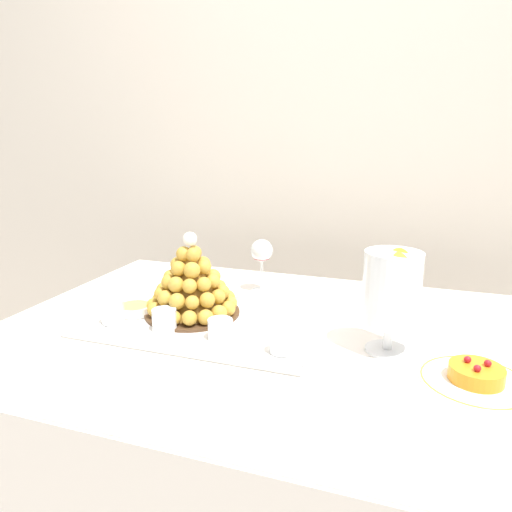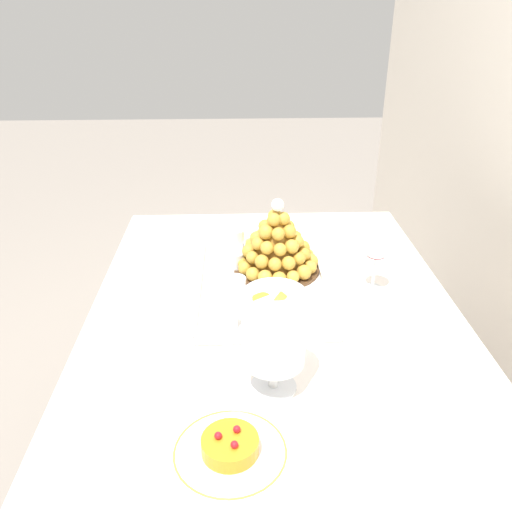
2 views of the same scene
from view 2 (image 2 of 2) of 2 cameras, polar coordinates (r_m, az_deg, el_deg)
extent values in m
cylinder|color=brown|center=(2.10, -10.09, -6.43)|extent=(0.04, 0.04, 0.73)
cylinder|color=brown|center=(2.14, 11.41, -5.96)|extent=(0.04, 0.04, 0.73)
cube|color=brown|center=(1.33, 2.32, -8.30)|extent=(1.45, 0.91, 0.02)
cube|color=white|center=(1.32, 2.33, -7.89)|extent=(1.51, 0.97, 0.00)
cube|color=white|center=(1.44, -17.79, -11.83)|extent=(1.51, 0.01, 0.23)
cube|color=white|center=(1.50, 21.32, -10.68)|extent=(1.51, 0.01, 0.23)
cube|color=white|center=(2.03, 0.67, 1.46)|extent=(0.01, 0.97, 0.23)
cube|color=white|center=(1.51, 0.60, -2.79)|extent=(0.60, 0.35, 0.01)
cube|color=white|center=(1.51, -6.10, -2.51)|extent=(0.60, 0.01, 0.02)
cube|color=white|center=(1.52, 7.24, -2.25)|extent=(0.60, 0.01, 0.02)
cube|color=white|center=(1.77, 0.14, 2.30)|extent=(0.01, 0.35, 0.02)
cube|color=white|center=(1.25, 1.27, -9.03)|extent=(0.01, 0.35, 0.02)
cylinder|color=white|center=(1.51, 0.61, -2.66)|extent=(0.32, 0.32, 0.00)
cylinder|color=#4C331E|center=(1.56, 2.23, -1.40)|extent=(0.25, 0.25, 0.01)
cone|color=#AB7A2C|center=(1.52, 2.29, 1.64)|extent=(0.17, 0.17, 0.17)
sphere|color=gold|center=(1.46, 2.54, -2.49)|extent=(0.04, 0.04, 0.04)
sphere|color=gold|center=(1.47, 4.04, -2.28)|extent=(0.04, 0.04, 0.04)
sphere|color=gold|center=(1.49, 5.23, -1.77)|extent=(0.04, 0.04, 0.04)
sphere|color=gold|center=(1.52, 5.90, -1.23)|extent=(0.04, 0.04, 0.04)
sphere|color=gold|center=(1.56, 6.00, -0.56)|extent=(0.04, 0.04, 0.04)
sphere|color=gold|center=(1.59, 5.54, 0.16)|extent=(0.04, 0.04, 0.04)
sphere|color=gold|center=(1.62, 4.61, 0.64)|extent=(0.04, 0.04, 0.04)
sphere|color=gold|center=(1.64, 3.37, 0.91)|extent=(0.04, 0.04, 0.04)
sphere|color=gold|center=(1.64, 1.98, 1.09)|extent=(0.04, 0.04, 0.04)
sphere|color=gold|center=(1.63, 0.62, 0.88)|extent=(0.04, 0.04, 0.04)
sphere|color=gold|center=(1.61, -0.52, 0.58)|extent=(0.04, 0.04, 0.04)
sphere|color=gold|center=(1.58, -1.29, 0.03)|extent=(0.04, 0.04, 0.04)
sphere|color=gold|center=(1.54, -1.55, -0.69)|extent=(0.04, 0.04, 0.04)
sphere|color=gold|center=(1.51, -1.23, -1.31)|extent=(0.04, 0.04, 0.04)
sphere|color=gold|center=(1.48, -0.35, -1.98)|extent=(0.04, 0.04, 0.04)
sphere|color=gold|center=(1.46, 0.98, -2.31)|extent=(0.04, 0.04, 0.04)
sphere|color=gold|center=(1.47, 3.57, -0.77)|extent=(0.04, 0.04, 0.04)
sphere|color=gold|center=(1.49, 4.73, -0.27)|extent=(0.04, 0.04, 0.04)
sphere|color=gold|center=(1.52, 5.27, 0.20)|extent=(0.04, 0.04, 0.04)
sphere|color=gold|center=(1.56, 5.12, 0.95)|extent=(0.04, 0.04, 0.04)
sphere|color=gold|center=(1.58, 4.34, 1.44)|extent=(0.04, 0.04, 0.04)
sphere|color=gold|center=(1.60, 3.13, 1.81)|extent=(0.04, 0.04, 0.04)
sphere|color=gold|center=(1.60, 1.74, 1.81)|extent=(0.04, 0.04, 0.04)
sphere|color=gold|center=(1.59, 0.46, 1.62)|extent=(0.04, 0.04, 0.04)
sphere|color=gold|center=(1.56, -0.45, 1.15)|extent=(0.04, 0.04, 0.04)
sphere|color=gold|center=(1.53, -0.77, 0.54)|extent=(0.04, 0.04, 0.04)
sphere|color=gold|center=(1.50, -0.39, -0.15)|extent=(0.04, 0.04, 0.04)
sphere|color=gold|center=(1.47, 0.64, -0.62)|extent=(0.04, 0.04, 0.04)
sphere|color=gold|center=(1.46, 2.08, -0.90)|extent=(0.04, 0.04, 0.04)
sphere|color=gold|center=(1.48, 3.91, 1.04)|extent=(0.04, 0.04, 0.04)
sphere|color=gold|center=(1.51, 4.53, 1.59)|extent=(0.04, 0.04, 0.04)
sphere|color=gold|center=(1.54, 4.28, 2.10)|extent=(0.04, 0.04, 0.04)
sphere|color=gold|center=(1.56, 3.31, 2.59)|extent=(0.04, 0.04, 0.04)
sphere|color=gold|center=(1.57, 1.97, 2.70)|extent=(0.04, 0.04, 0.04)
sphere|color=gold|center=(1.56, 0.75, 2.38)|extent=(0.04, 0.04, 0.04)
sphere|color=gold|center=(1.53, 0.08, 1.97)|extent=(0.04, 0.04, 0.04)
sphere|color=gold|center=(1.49, 0.24, 1.36)|extent=(0.04, 0.04, 0.04)
sphere|color=gold|center=(1.47, 1.21, 0.90)|extent=(0.04, 0.04, 0.04)
sphere|color=gold|center=(1.46, 2.63, 0.71)|extent=(0.04, 0.04, 0.04)
sphere|color=gold|center=(1.49, 3.65, 2.67)|extent=(0.04, 0.04, 0.04)
sphere|color=gold|center=(1.52, 3.51, 3.21)|extent=(0.04, 0.04, 0.04)
sphere|color=gold|center=(1.54, 2.20, 3.58)|extent=(0.04, 0.04, 0.04)
sphere|color=gold|center=(1.52, 1.00, 3.26)|extent=(0.04, 0.04, 0.04)
sphere|color=gold|center=(1.48, 1.09, 2.64)|extent=(0.04, 0.04, 0.04)
sphere|color=gold|center=(1.47, 2.43, 2.41)|extent=(0.04, 0.04, 0.04)
sphere|color=gold|center=(1.49, 2.99, 4.09)|extent=(0.04, 0.04, 0.04)
sphere|color=gold|center=(1.50, 2.07, 4.35)|extent=(0.04, 0.04, 0.04)
sphere|color=gold|center=(1.48, 1.95, 3.99)|extent=(0.04, 0.04, 0.04)
sphere|color=white|center=(1.47, 2.37, 5.58)|extent=(0.04, 0.04, 0.04)
cylinder|color=silver|center=(1.69, -2.21, 1.95)|extent=(0.06, 0.06, 0.06)
cylinder|color=brown|center=(1.70, -2.20, 1.43)|extent=(0.05, 0.05, 0.02)
cylinder|color=#8C603D|center=(1.69, -2.22, 2.09)|extent=(0.05, 0.05, 0.02)
sphere|color=brown|center=(1.68, -1.99, 2.50)|extent=(0.02, 0.02, 0.02)
cylinder|color=silver|center=(1.56, -2.23, -0.45)|extent=(0.06, 0.06, 0.05)
cylinder|color=#F4EAC6|center=(1.57, -2.22, -0.94)|extent=(0.05, 0.05, 0.02)
cylinder|color=white|center=(1.56, -2.23, -0.30)|extent=(0.05, 0.05, 0.02)
sphere|color=brown|center=(1.54, -2.50, -0.03)|extent=(0.02, 0.02, 0.02)
cylinder|color=silver|center=(1.43, -2.26, -3.29)|extent=(0.06, 0.06, 0.05)
cylinder|color=brown|center=(1.43, -2.25, -3.76)|extent=(0.05, 0.05, 0.02)
cylinder|color=#8C603D|center=(1.43, -2.26, -3.15)|extent=(0.05, 0.05, 0.01)
sphere|color=brown|center=(1.43, -2.48, -2.64)|extent=(0.02, 0.02, 0.02)
cylinder|color=silver|center=(1.30, -3.15, -6.76)|extent=(0.05, 0.05, 0.05)
cylinder|color=#F4EAC6|center=(1.30, -3.13, -7.26)|extent=(0.05, 0.05, 0.02)
cylinder|color=white|center=(1.29, -3.15, -6.61)|extent=(0.05, 0.05, 0.01)
sphere|color=brown|center=(1.29, -3.42, -6.10)|extent=(0.01, 0.01, 0.01)
cylinder|color=white|center=(1.69, 0.21, 1.20)|extent=(0.09, 0.09, 0.02)
cylinder|color=#F2CC59|center=(1.68, 0.21, 1.51)|extent=(0.08, 0.08, 0.00)
cylinder|color=white|center=(1.14, 1.89, -14.02)|extent=(0.10, 0.10, 0.01)
cylinder|color=white|center=(1.12, 1.92, -12.64)|extent=(0.02, 0.02, 0.06)
cylinder|color=white|center=(1.05, 2.01, -7.86)|extent=(0.13, 0.13, 0.16)
cylinder|color=#72B2E0|center=(1.08, 2.05, -11.04)|extent=(0.06, 0.05, 0.06)
cylinder|color=#D199D8|center=(1.10, 2.84, -10.19)|extent=(0.06, 0.04, 0.06)
cylinder|color=pink|center=(1.09, 0.65, -10.36)|extent=(0.06, 0.05, 0.06)
cylinder|color=yellow|center=(1.06, 3.20, -10.44)|extent=(0.07, 0.05, 0.07)
cylinder|color=#F9A54C|center=(1.08, 2.09, -9.33)|extent=(0.06, 0.04, 0.06)
cylinder|color=#72B2E0|center=(1.07, 0.94, -9.76)|extent=(0.06, 0.05, 0.06)
cylinder|color=yellow|center=(1.06, 3.37, -8.86)|extent=(0.05, 0.05, 0.03)
cylinder|color=#F9A54C|center=(1.08, 2.85, -8.05)|extent=(0.05, 0.05, 0.03)
cylinder|color=yellow|center=(1.07, 1.20, -8.60)|extent=(0.05, 0.05, 0.04)
cylinder|color=pink|center=(1.04, 1.32, -9.50)|extent=(0.06, 0.05, 0.06)
cylinder|color=#F9A54C|center=(1.06, 3.46, -7.35)|extent=(0.05, 0.05, 0.04)
cylinder|color=#F9A54C|center=(1.07, 1.07, -7.06)|extent=(0.05, 0.05, 0.03)
cylinder|color=brown|center=(1.03, 1.47, -8.61)|extent=(0.06, 0.05, 0.06)
cylinder|color=yellow|center=(1.05, 2.64, -6.54)|extent=(0.05, 0.04, 0.03)
cylinder|color=yellow|center=(1.04, 1.04, -6.81)|extent=(0.04, 0.05, 0.03)
cylinder|color=brown|center=(1.02, 2.57, -7.54)|extent=(0.06, 0.05, 0.05)
cylinder|color=#F9A54C|center=(1.05, 1.76, -5.01)|extent=(0.05, 0.04, 0.04)
cylinder|color=yellow|center=(1.02, 1.36, -6.14)|extent=(0.05, 0.05, 0.05)
cylinder|color=#9ED860|center=(1.00, 3.40, -6.67)|extent=(0.05, 0.04, 0.04)
cylinder|color=#D199D8|center=(1.03, 1.78, -4.41)|extent=(0.06, 0.05, 0.06)
cylinder|color=yellow|center=(1.00, 0.65, -5.43)|extent=(0.06, 0.05, 0.06)
cylinder|color=yellow|center=(1.00, 2.35, -5.19)|extent=(0.07, 0.04, 0.07)
cylinder|color=brown|center=(1.02, 3.17, -4.69)|extent=(0.05, 0.05, 0.04)
cylinder|color=white|center=(1.01, -2.82, -20.56)|extent=(0.21, 0.21, 0.01)
torus|color=gold|center=(1.01, -2.82, -20.45)|extent=(0.21, 0.21, 0.00)
cylinder|color=orange|center=(1.00, -2.84, -19.86)|extent=(0.10, 0.10, 0.03)
sphere|color=#A51923|center=(0.97, -2.37, -19.82)|extent=(0.01, 0.01, 0.01)
sphere|color=#A51923|center=(1.00, -2.10, -18.32)|extent=(0.01, 0.01, 0.01)
sphere|color=#A51923|center=(0.99, -4.14, -18.92)|extent=(0.01, 0.01, 0.01)
cylinder|color=silver|center=(1.51, 12.51, -3.49)|extent=(0.06, 0.06, 0.00)
cylinder|color=silver|center=(1.49, 12.70, -1.81)|extent=(0.01, 0.01, 0.10)
sphere|color=silver|center=(1.45, 13.00, 0.94)|extent=(0.07, 0.07, 0.07)
cylinder|color=maroon|center=(1.46, 12.96, 0.54)|extent=(0.05, 0.05, 0.03)
camera|label=1|loc=(1.28, -49.05, 5.11)|focal=32.28mm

